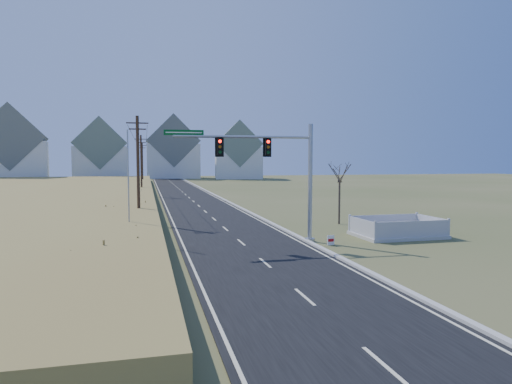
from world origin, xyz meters
name	(u,v)px	position (x,y,z in m)	size (l,w,h in m)	color
ground	(256,256)	(0.00, 0.00, 0.00)	(260.00, 260.00, 0.00)	#475026
road	(183,193)	(0.00, 50.00, 0.03)	(8.00, 180.00, 0.06)	black
curb	(209,192)	(4.15, 50.00, 0.09)	(0.30, 180.00, 0.18)	#B2AFA8
reed_marsh	(1,197)	(-24.00, 40.00, 0.65)	(38.00, 110.00, 1.30)	olive
utility_pole_near	(138,168)	(-6.50, 15.00, 4.68)	(1.80, 0.26, 9.00)	#422D1E
utility_pole_mid	(141,164)	(-6.50, 45.00, 4.68)	(1.80, 0.26, 9.00)	#422D1E
utility_pole_far	(143,163)	(-6.50, 75.00, 4.68)	(1.80, 0.26, 9.00)	#422D1E
condo_nw	(12,151)	(-38.00, 100.00, 7.70)	(17.69, 13.38, 19.05)	white
condo_nnw	(100,154)	(-18.00, 108.00, 6.94)	(14.93, 11.17, 17.03)	white
condo_n	(173,152)	(2.00, 112.00, 7.61)	(15.27, 10.20, 18.54)	white
condo_ne	(238,155)	(20.00, 104.00, 6.84)	(14.12, 10.51, 16.52)	white
traffic_signal_mast	(282,171)	(2.60, 3.64, 4.66)	(9.63, 0.66, 7.66)	#9EA0A5
fence_enclosure	(397,233)	(11.14, 4.02, 0.27)	(5.84, 4.03, 1.32)	#B7B5AD
open_sign	(331,240)	(5.30, 2.00, 0.33)	(0.50, 0.14, 0.62)	white
flagpole	(129,197)	(-7.00, 6.49, 2.91)	(0.33, 0.33, 7.30)	#B7B5AD
bare_tree	(340,171)	(9.75, 10.74, 4.41)	(2.07, 2.07, 5.48)	#4C3F33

